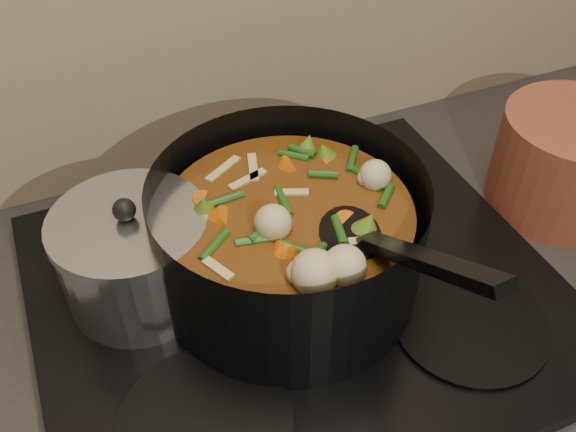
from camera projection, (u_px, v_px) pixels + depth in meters
name	position (u px, v px, depth m)	size (l,w,h in m)	color
stovetop	(298.00, 292.00, 0.79)	(0.62, 0.54, 0.03)	black
stockpot	(288.00, 240.00, 0.74)	(0.34, 0.43, 0.23)	black
saucepan	(135.00, 256.00, 0.74)	(0.18, 0.18, 0.15)	silver
terracotta_crock	(568.00, 162.00, 0.89)	(0.20, 0.20, 0.14)	brown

